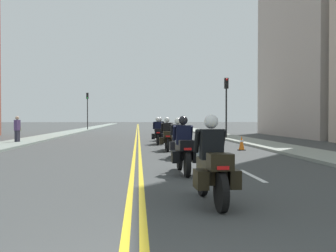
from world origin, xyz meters
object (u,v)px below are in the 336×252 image
at_px(motorcycle_4, 158,133).
at_px(traffic_cone_0, 242,143).
at_px(motorcycle_2, 178,142).
at_px(motorcycle_3, 167,137).
at_px(traffic_light_near, 226,97).
at_px(traffic_light_far, 87,105).
at_px(motorcycle_1, 184,150).
at_px(motorcycle_0, 212,168).
at_px(motorcycle_5, 160,131).
at_px(pedestrian_0, 17,130).

distance_m(motorcycle_4, traffic_cone_0, 6.13).
height_order(motorcycle_2, motorcycle_4, motorcycle_4).
relative_size(motorcycle_3, traffic_light_near, 0.48).
relative_size(motorcycle_3, traffic_cone_0, 3.08).
bearing_deg(motorcycle_2, traffic_light_far, 100.64).
xyz_separation_m(motorcycle_1, traffic_cone_0, (3.80, 8.09, -0.31)).
distance_m(motorcycle_0, traffic_cone_0, 12.71).
bearing_deg(motorcycle_5, motorcycle_1, -92.57).
height_order(motorcycle_5, traffic_cone_0, motorcycle_5).
height_order(motorcycle_3, motorcycle_4, motorcycle_4).
bearing_deg(traffic_cone_0, motorcycle_0, -107.14).
bearing_deg(traffic_light_near, traffic_cone_0, -98.54).
xyz_separation_m(traffic_cone_0, traffic_light_near, (1.55, 10.34, 2.85)).
xyz_separation_m(traffic_cone_0, pedestrian_0, (-12.56, 6.06, 0.53)).
bearing_deg(traffic_light_far, traffic_cone_0, -71.05).
height_order(motorcycle_1, traffic_cone_0, motorcycle_1).
xyz_separation_m(motorcycle_0, traffic_cone_0, (3.74, 12.14, -0.31)).
height_order(motorcycle_0, traffic_light_far, traffic_light_far).
distance_m(motorcycle_5, traffic_cone_0, 9.30).
bearing_deg(motorcycle_1, traffic_light_near, 72.65).
height_order(motorcycle_0, traffic_light_near, traffic_light_near).
distance_m(motorcycle_5, pedestrian_0, 9.39).
relative_size(motorcycle_5, traffic_light_far, 0.44).
bearing_deg(pedestrian_0, traffic_light_far, 19.26).
bearing_deg(pedestrian_0, motorcycle_3, -103.84).
xyz_separation_m(motorcycle_0, motorcycle_4, (-0.16, 16.86, -0.01)).
xyz_separation_m(motorcycle_0, traffic_light_near, (5.30, 22.49, 2.54)).
xyz_separation_m(motorcycle_2, traffic_light_far, (-8.31, 38.06, 2.78)).
relative_size(motorcycle_5, pedestrian_0, 1.29).
bearing_deg(pedestrian_0, traffic_light_near, -52.33).
relative_size(traffic_cone_0, pedestrian_0, 0.42).
height_order(motorcycle_0, pedestrian_0, pedestrian_0).
bearing_deg(motorcycle_1, motorcycle_5, 87.91).
height_order(motorcycle_2, traffic_light_far, traffic_light_far).
xyz_separation_m(motorcycle_4, traffic_light_near, (5.45, 5.63, 2.55)).
bearing_deg(motorcycle_2, pedestrian_0, 131.31).
distance_m(motorcycle_3, motorcycle_5, 8.67).
relative_size(motorcycle_2, traffic_light_far, 0.44).
bearing_deg(traffic_cone_0, motorcycle_1, -115.16).
height_order(motorcycle_4, traffic_cone_0, motorcycle_4).
xyz_separation_m(motorcycle_1, pedestrian_0, (-8.76, 14.14, 0.22)).
height_order(motorcycle_1, motorcycle_3, motorcycle_1).
relative_size(motorcycle_5, traffic_light_near, 0.48).
distance_m(motorcycle_0, motorcycle_4, 16.86).
relative_size(motorcycle_2, motorcycle_4, 1.00).
bearing_deg(motorcycle_1, pedestrian_0, 120.62).
xyz_separation_m(motorcycle_3, traffic_cone_0, (3.69, 0.07, -0.31)).
distance_m(motorcycle_2, traffic_cone_0, 5.07).
distance_m(motorcycle_0, traffic_light_near, 23.24).
relative_size(traffic_cone_0, traffic_light_far, 0.14).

